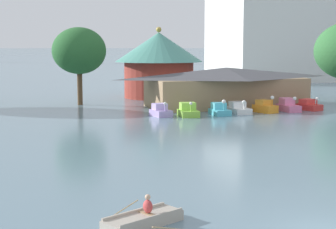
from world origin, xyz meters
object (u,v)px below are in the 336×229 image
(pedal_boat_lime, at_px, (188,111))
(pedal_boat_pink, at_px, (288,106))
(pedal_boat_cyan, at_px, (220,110))
(boathouse, at_px, (226,86))
(green_roof_pavilion, at_px, (159,61))
(rowboat_with_rower, at_px, (143,220))
(pedal_boat_orange, at_px, (265,107))
(pedal_boat_red, at_px, (309,106))
(shoreline_tree_mid, at_px, (79,51))
(pedal_boat_lavender, at_px, (161,111))
(pedal_boat_white, at_px, (238,109))
(background_building_block, at_px, (277,32))

(pedal_boat_lime, relative_size, pedal_boat_pink, 0.98)
(pedal_boat_lime, height_order, pedal_boat_cyan, pedal_boat_cyan)
(boathouse, distance_m, green_roof_pavilion, 13.29)
(rowboat_with_rower, height_order, boathouse, boathouse)
(rowboat_with_rower, distance_m, green_roof_pavilion, 50.90)
(rowboat_with_rower, bearing_deg, pedal_boat_orange, -150.34)
(pedal_boat_cyan, relative_size, pedal_boat_red, 0.84)
(pedal_boat_cyan, relative_size, pedal_boat_orange, 0.89)
(green_roof_pavilion, xyz_separation_m, shoreline_tree_mid, (-11.22, -5.72, 1.45))
(pedal_boat_orange, distance_m, shoreline_tree_mid, 21.97)
(pedal_boat_lavender, relative_size, pedal_boat_white, 0.84)
(pedal_boat_white, height_order, pedal_boat_red, same)
(rowboat_with_rower, relative_size, shoreline_tree_mid, 0.39)
(boathouse, height_order, green_roof_pavilion, green_roof_pavilion)
(rowboat_with_rower, relative_size, pedal_boat_white, 1.18)
(rowboat_with_rower, bearing_deg, pedal_boat_red, -156.31)
(pedal_boat_lime, distance_m, background_building_block, 56.81)
(pedal_boat_pink, xyz_separation_m, boathouse, (-4.47, 5.90, 1.74))
(rowboat_with_rower, height_order, pedal_boat_cyan, pedal_boat_cyan)
(pedal_boat_red, height_order, shoreline_tree_mid, shoreline_tree_mid)
(pedal_boat_lime, bearing_deg, boathouse, 139.87)
(pedal_boat_orange, height_order, boathouse, boathouse)
(pedal_boat_white, bearing_deg, pedal_boat_cyan, -71.54)
(green_roof_pavilion, relative_size, shoreline_tree_mid, 1.29)
(pedal_boat_cyan, height_order, boathouse, boathouse)
(rowboat_with_rower, relative_size, pedal_boat_orange, 1.28)
(pedal_boat_pink, height_order, green_roof_pavilion, green_roof_pavilion)
(pedal_boat_lime, distance_m, pedal_boat_pink, 11.33)
(pedal_boat_lime, relative_size, pedal_boat_white, 0.94)
(rowboat_with_rower, relative_size, pedal_boat_lavender, 1.41)
(pedal_boat_white, relative_size, shoreline_tree_mid, 0.33)
(pedal_boat_cyan, relative_size, pedal_boat_white, 0.81)
(pedal_boat_lavender, bearing_deg, green_roof_pavilion, 153.94)
(pedal_boat_lavender, xyz_separation_m, pedal_boat_pink, (13.86, -0.25, 0.06))
(rowboat_with_rower, bearing_deg, background_building_block, -147.57)
(pedal_boat_red, relative_size, background_building_block, 0.12)
(green_roof_pavilion, xyz_separation_m, background_building_block, (31.56, 25.54, 4.52))
(shoreline_tree_mid, bearing_deg, boathouse, -23.59)
(pedal_boat_lime, distance_m, pedal_boat_red, 13.97)
(pedal_boat_lavender, relative_size, green_roof_pavilion, 0.21)
(pedal_boat_pink, bearing_deg, pedal_boat_white, -91.91)
(pedal_boat_lavender, height_order, pedal_boat_lime, pedal_boat_lime)
(background_building_block, bearing_deg, pedal_boat_white, -123.23)
(pedal_boat_orange, distance_m, pedal_boat_red, 5.44)
(pedal_boat_lime, bearing_deg, green_roof_pavilion, 178.19)
(green_roof_pavilion, bearing_deg, boathouse, -71.73)
(pedal_boat_orange, relative_size, green_roof_pavilion, 0.24)
(boathouse, bearing_deg, pedal_boat_lavender, -148.97)
(pedal_boat_pink, bearing_deg, pedal_boat_lime, -87.33)
(shoreline_tree_mid, bearing_deg, background_building_block, 36.15)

